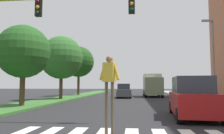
{
  "coord_description": "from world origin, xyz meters",
  "views": [
    {
      "loc": [
        0.53,
        -0.13,
        1.54
      ],
      "look_at": [
        -1.0,
        15.4,
        2.84
      ],
      "focal_mm": 35.42,
      "sensor_mm": 36.0,
      "label": 1
    }
  ],
  "objects": [
    {
      "name": "truck_box_delivery",
      "position": [
        3.07,
        30.8,
        1.63
      ],
      "size": [
        2.4,
        6.2,
        3.1
      ],
      "color": "gray",
      "rests_on": "ground_plane"
    },
    {
      "name": "street_lamp_right",
      "position": [
        7.74,
        20.73,
        4.59
      ],
      "size": [
        1.02,
        0.24,
        7.5
      ],
      "color": "slate",
      "rests_on": "sidewalk_right"
    },
    {
      "name": "traffic_light_gantry",
      "position": [
        -3.9,
        9.39,
        4.32
      ],
      "size": [
        7.86,
        0.3,
        6.0
      ],
      "color": "gold",
      "rests_on": "median_strip"
    },
    {
      "name": "tree_far",
      "position": [
        -7.24,
        22.9,
        4.53
      ],
      "size": [
        4.63,
        4.63,
        6.71
      ],
      "color": "#4C3823",
      "rests_on": "median_strip"
    },
    {
      "name": "sedan_midblock",
      "position": [
        -0.79,
        27.71,
        0.81
      ],
      "size": [
        2.1,
        4.71,
        1.75
      ],
      "color": "#474C51",
      "rests_on": "ground_plane"
    },
    {
      "name": "median_strip",
      "position": [
        -7.49,
        28.0,
        0.07
      ],
      "size": [
        3.3,
        64.0,
        0.15
      ],
      "primitive_type": "cube",
      "color": "#386B2D",
      "rests_on": "ground_plane"
    },
    {
      "name": "pedestrian_performer",
      "position": [
        -0.24,
        6.86,
        1.66
      ],
      "size": [
        0.72,
        0.38,
        2.49
      ],
      "color": "brown",
      "rests_on": "ground_plane"
    },
    {
      "name": "ground_plane",
      "position": [
        0.0,
        30.0,
        0.0
      ],
      "size": [
        140.0,
        140.0,
        0.0
      ],
      "primitive_type": "plane",
      "color": "#262628"
    },
    {
      "name": "tree_mid",
      "position": [
        -7.2,
        14.59,
        3.91
      ],
      "size": [
        3.74,
        3.74,
        5.64
      ],
      "color": "#4C3823",
      "rests_on": "median_strip"
    },
    {
      "name": "suv_crossing",
      "position": [
        3.36,
        10.96,
        0.93
      ],
      "size": [
        2.32,
        4.74,
        1.97
      ],
      "color": "maroon",
      "rests_on": "ground_plane"
    },
    {
      "name": "tree_distant",
      "position": [
        -7.63,
        31.95,
        5.05
      ],
      "size": [
        4.55,
        4.55,
        7.19
      ],
      "color": "#4C3823",
      "rests_on": "median_strip"
    },
    {
      "name": "sidewalk_right",
      "position": [
        8.33,
        28.0,
        0.07
      ],
      "size": [
        3.0,
        64.0,
        0.15
      ],
      "primitive_type": "cube",
      "color": "#9E9991",
      "rests_on": "ground_plane"
    }
  ]
}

